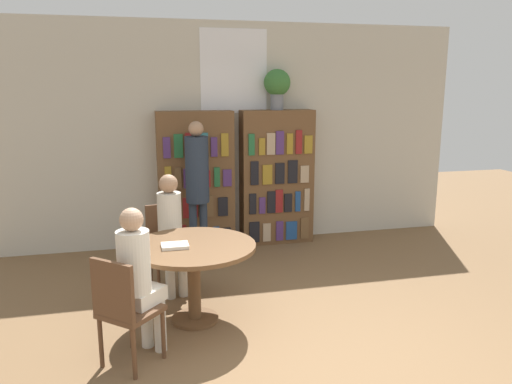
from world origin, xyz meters
name	(u,v)px	position (x,y,z in m)	size (l,w,h in m)	color
ground_plane	(330,384)	(0.00, 0.00, 0.00)	(16.00, 16.00, 0.00)	brown
wall_back	(234,135)	(0.00, 3.64, 1.51)	(6.40, 0.07, 3.00)	beige
bookshelf_left	(196,181)	(-0.56, 3.45, 0.92)	(1.00, 0.34, 1.84)	brown
bookshelf_right	(277,177)	(0.56, 3.45, 0.92)	(1.00, 0.34, 1.84)	brown
flower_vase	(277,85)	(0.56, 3.45, 2.17)	(0.36, 0.36, 0.54)	slate
reading_table	(193,258)	(-0.85, 1.27, 0.62)	(1.15, 1.15, 0.75)	brown
chair_near_camera	(124,307)	(-1.47, 0.60, 0.51)	(0.57, 0.57, 0.91)	brown
chair_left_side	(167,241)	(-1.04, 2.17, 0.51)	(0.47, 0.47, 0.91)	brown
seated_reader_left	(171,227)	(-1.00, 1.99, 0.72)	(0.31, 0.38, 1.27)	beige
seated_reader_right	(138,274)	(-1.35, 0.73, 0.72)	(0.41, 0.41, 1.26)	silver
librarian_standing	(197,177)	(-0.60, 2.95, 1.07)	(0.29, 0.56, 1.75)	#232D3D
open_book_on_table	(175,246)	(-1.02, 1.23, 0.76)	(0.24, 0.18, 0.03)	silver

